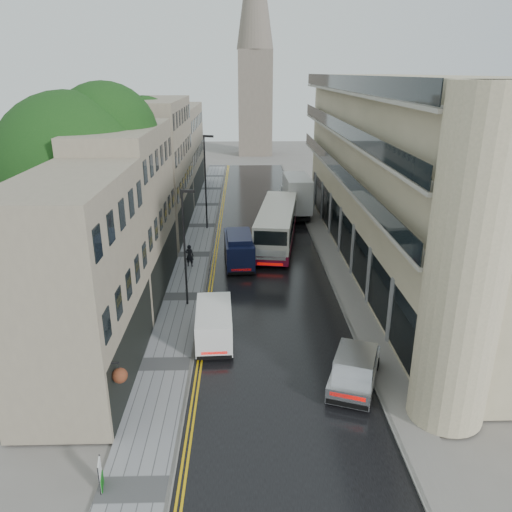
{
  "coord_description": "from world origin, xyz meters",
  "views": [
    {
      "loc": [
        -1.78,
        -11.56,
        14.37
      ],
      "look_at": [
        -1.01,
        18.0,
        3.42
      ],
      "focal_mm": 35.0,
      "sensor_mm": 36.0,
      "label": 1
    }
  ],
  "objects_px": {
    "pedestrian": "(190,256)",
    "lamp_post_near": "(185,249)",
    "white_van": "(197,339)",
    "cream_bus": "(258,238)",
    "tree_near": "(76,195)",
    "silver_hatchback": "(330,383)",
    "estate_sign": "(100,475)",
    "white_lorry": "(287,200)",
    "navy_van": "(227,257)",
    "lamp_post_far": "(206,183)",
    "tree_far": "(126,169)"
  },
  "relations": [
    {
      "from": "tree_near",
      "to": "cream_bus",
      "type": "xyz_separation_m",
      "value": [
        11.86,
        6.92,
        -5.24
      ]
    },
    {
      "from": "pedestrian",
      "to": "white_lorry",
      "type": "bearing_deg",
      "value": -111.18
    },
    {
      "from": "cream_bus",
      "to": "navy_van",
      "type": "xyz_separation_m",
      "value": [
        -2.36,
        -3.49,
        -0.33
      ]
    },
    {
      "from": "tree_near",
      "to": "lamp_post_near",
      "type": "height_order",
      "value": "tree_near"
    },
    {
      "from": "cream_bus",
      "to": "white_lorry",
      "type": "height_order",
      "value": "white_lorry"
    },
    {
      "from": "pedestrian",
      "to": "lamp_post_near",
      "type": "distance_m",
      "value": 7.35
    },
    {
      "from": "tree_near",
      "to": "estate_sign",
      "type": "bearing_deg",
      "value": -72.49
    },
    {
      "from": "cream_bus",
      "to": "lamp_post_near",
      "type": "height_order",
      "value": "lamp_post_near"
    },
    {
      "from": "cream_bus",
      "to": "lamp_post_near",
      "type": "relative_size",
      "value": 1.63
    },
    {
      "from": "white_lorry",
      "to": "navy_van",
      "type": "xyz_separation_m",
      "value": [
        -5.7,
        -14.36,
        -0.79
      ]
    },
    {
      "from": "lamp_post_far",
      "to": "tree_far",
      "type": "bearing_deg",
      "value": -143.86
    },
    {
      "from": "tree_far",
      "to": "silver_hatchback",
      "type": "xyz_separation_m",
      "value": [
        14.34,
        -25.14,
        -5.35
      ]
    },
    {
      "from": "white_lorry",
      "to": "pedestrian",
      "type": "bearing_deg",
      "value": -125.05
    },
    {
      "from": "white_van",
      "to": "pedestrian",
      "type": "bearing_deg",
      "value": 94.56
    },
    {
      "from": "tree_near",
      "to": "lamp_post_far",
      "type": "xyz_separation_m",
      "value": [
        7.18,
        14.9,
        -2.42
      ]
    },
    {
      "from": "navy_van",
      "to": "pedestrian",
      "type": "relative_size",
      "value": 3.01
    },
    {
      "from": "white_lorry",
      "to": "pedestrian",
      "type": "xyz_separation_m",
      "value": [
        -8.67,
        -13.04,
        -1.17
      ]
    },
    {
      "from": "lamp_post_near",
      "to": "navy_van",
      "type": "bearing_deg",
      "value": 77.11
    },
    {
      "from": "silver_hatchback",
      "to": "lamp_post_near",
      "type": "xyz_separation_m",
      "value": [
        -7.63,
        10.16,
        3.03
      ]
    },
    {
      "from": "pedestrian",
      "to": "navy_van",
      "type": "bearing_deg",
      "value": 168.47
    },
    {
      "from": "cream_bus",
      "to": "pedestrian",
      "type": "height_order",
      "value": "cream_bus"
    },
    {
      "from": "white_lorry",
      "to": "navy_van",
      "type": "relative_size",
      "value": 1.54
    },
    {
      "from": "cream_bus",
      "to": "lamp_post_near",
      "type": "bearing_deg",
      "value": -110.21
    },
    {
      "from": "navy_van",
      "to": "white_lorry",
      "type": "bearing_deg",
      "value": 64.35
    },
    {
      "from": "white_lorry",
      "to": "navy_van",
      "type": "distance_m",
      "value": 15.47
    },
    {
      "from": "silver_hatchback",
      "to": "white_van",
      "type": "distance_m",
      "value": 7.51
    },
    {
      "from": "navy_van",
      "to": "tree_far",
      "type": "bearing_deg",
      "value": 129.86
    },
    {
      "from": "pedestrian",
      "to": "lamp_post_near",
      "type": "bearing_deg",
      "value": 106.59
    },
    {
      "from": "cream_bus",
      "to": "estate_sign",
      "type": "relative_size",
      "value": 11.0
    },
    {
      "from": "tree_far",
      "to": "lamp_post_near",
      "type": "xyz_separation_m",
      "value": [
        6.71,
        -14.98,
        -2.32
      ]
    },
    {
      "from": "tree_far",
      "to": "lamp_post_far",
      "type": "xyz_separation_m",
      "value": [
        6.88,
        1.9,
        -1.71
      ]
    },
    {
      "from": "white_van",
      "to": "estate_sign",
      "type": "xyz_separation_m",
      "value": [
        -2.75,
        -9.0,
        -0.37
      ]
    },
    {
      "from": "tree_near",
      "to": "cream_bus",
      "type": "height_order",
      "value": "tree_near"
    },
    {
      "from": "silver_hatchback",
      "to": "pedestrian",
      "type": "bearing_deg",
      "value": 135.7
    },
    {
      "from": "silver_hatchback",
      "to": "tree_far",
      "type": "bearing_deg",
      "value": 139.74
    },
    {
      "from": "tree_far",
      "to": "lamp_post_far",
      "type": "distance_m",
      "value": 7.34
    },
    {
      "from": "white_lorry",
      "to": "estate_sign",
      "type": "bearing_deg",
      "value": -106.95
    },
    {
      "from": "cream_bus",
      "to": "white_van",
      "type": "distance_m",
      "value": 15.64
    },
    {
      "from": "white_lorry",
      "to": "white_van",
      "type": "relative_size",
      "value": 1.79
    },
    {
      "from": "silver_hatchback",
      "to": "pedestrian",
      "type": "xyz_separation_m",
      "value": [
        -8.12,
        16.89,
        0.13
      ]
    },
    {
      "from": "pedestrian",
      "to": "lamp_post_far",
      "type": "distance_m",
      "value": 10.76
    },
    {
      "from": "white_lorry",
      "to": "silver_hatchback",
      "type": "xyz_separation_m",
      "value": [
        -0.55,
        -29.94,
        -1.29
      ]
    },
    {
      "from": "cream_bus",
      "to": "white_lorry",
      "type": "bearing_deg",
      "value": 81.31
    },
    {
      "from": "tree_near",
      "to": "white_lorry",
      "type": "xyz_separation_m",
      "value": [
        15.19,
        17.8,
        -4.78
      ]
    },
    {
      "from": "tree_far",
      "to": "white_lorry",
      "type": "distance_m",
      "value": 16.17
    },
    {
      "from": "tree_far",
      "to": "navy_van",
      "type": "relative_size",
      "value": 2.35
    },
    {
      "from": "white_lorry",
      "to": "lamp_post_far",
      "type": "height_order",
      "value": "lamp_post_far"
    },
    {
      "from": "silver_hatchback",
      "to": "white_lorry",
      "type": "bearing_deg",
      "value": 108.98
    },
    {
      "from": "lamp_post_near",
      "to": "pedestrian",
      "type": "bearing_deg",
      "value": 105.89
    },
    {
      "from": "tree_far",
      "to": "navy_van",
      "type": "height_order",
      "value": "tree_far"
    }
  ]
}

